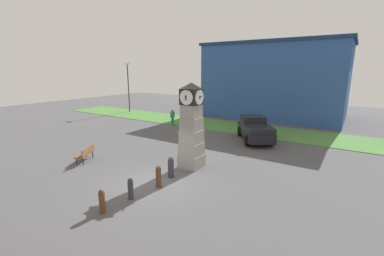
% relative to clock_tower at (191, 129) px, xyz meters
% --- Properties ---
extents(ground_plane, '(75.10, 75.10, 0.00)m').
position_rel_clock_tower_xyz_m(ground_plane, '(-0.34, -2.71, -2.26)').
color(ground_plane, '#4C4C4F').
extents(clock_tower, '(1.37, 1.27, 4.87)m').
position_rel_clock_tower_xyz_m(clock_tower, '(0.00, 0.00, 0.00)').
color(clock_tower, gray).
rests_on(clock_tower, ground_plane).
extents(bollard_near_tower, '(0.25, 0.25, 0.99)m').
position_rel_clock_tower_xyz_m(bollard_near_tower, '(-0.28, -6.06, -1.76)').
color(bollard_near_tower, brown).
rests_on(bollard_near_tower, ground_plane).
extents(bollard_mid_row, '(0.24, 0.24, 0.96)m').
position_rel_clock_tower_xyz_m(bollard_mid_row, '(-0.15, -4.66, -1.77)').
color(bollard_mid_row, '#333338').
rests_on(bollard_mid_row, ground_plane).
extents(bollard_far_row, '(0.27, 0.27, 1.07)m').
position_rel_clock_tower_xyz_m(bollard_far_row, '(0.11, -3.09, -1.72)').
color(bollard_far_row, brown).
rests_on(bollard_far_row, ground_plane).
extents(bollard_end_row, '(0.32, 0.32, 1.13)m').
position_rel_clock_tower_xyz_m(bollard_end_row, '(-0.07, -1.88, -1.69)').
color(bollard_end_row, '#333338').
rests_on(bollard_end_row, ground_plane).
extents(pickup_truck, '(4.28, 5.16, 1.85)m').
position_rel_clock_tower_xyz_m(pickup_truck, '(1.13, 7.53, -1.33)').
color(pickup_truck, black).
rests_on(pickup_truck, ground_plane).
extents(bench, '(1.24, 1.66, 0.90)m').
position_rel_clock_tower_xyz_m(bench, '(-6.02, -2.74, -1.74)').
color(bench, brown).
rests_on(bench, ground_plane).
extents(pedestrian_near_bench, '(0.28, 0.42, 1.63)m').
position_rel_clock_tower_xyz_m(pedestrian_near_bench, '(-7.81, 8.51, -1.33)').
color(pedestrian_near_bench, '#338C4C').
rests_on(pedestrian_near_bench, ground_plane).
extents(street_lamp_far_side, '(0.50, 0.24, 6.38)m').
position_rel_clock_tower_xyz_m(street_lamp_far_side, '(-17.73, 12.12, 1.43)').
color(street_lamp_far_side, '#333338').
rests_on(street_lamp_far_side, ground_plane).
extents(warehouse_blue_far, '(15.61, 9.43, 8.55)m').
position_rel_clock_tower_xyz_m(warehouse_blue_far, '(-0.74, 19.49, 2.02)').
color(warehouse_blue_far, '#2D5193').
rests_on(warehouse_blue_far, ground_plane).
extents(grass_verge_far, '(45.06, 5.06, 0.04)m').
position_rel_clock_tower_xyz_m(grass_verge_far, '(-2.68, 11.06, -2.24)').
color(grass_verge_far, '#477A38').
rests_on(grass_verge_far, ground_plane).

